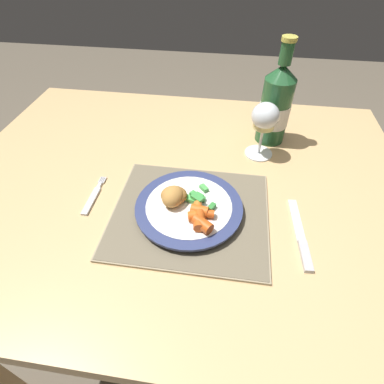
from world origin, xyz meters
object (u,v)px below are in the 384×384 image
at_px(wine_glass, 265,119).
at_px(dinner_plate, 189,208).
at_px(fork, 93,198).
at_px(dining_table, 180,208).
at_px(table_knife, 301,239).
at_px(bottle, 276,105).

bearing_deg(wine_glass, dinner_plate, -122.54).
relative_size(dinner_plate, fork, 1.84).
relative_size(dining_table, dinner_plate, 4.88).
bearing_deg(table_knife, wine_glass, 106.18).
bearing_deg(dining_table, dinner_plate, -69.17).
xyz_separation_m(fork, wine_glass, (0.38, 0.23, 0.10)).
bearing_deg(fork, dinner_plate, -3.20).
distance_m(dining_table, table_knife, 0.33).
relative_size(fork, bottle, 0.46).
distance_m(dining_table, fork, 0.23).
distance_m(dinner_plate, bottle, 0.38).
height_order(table_knife, bottle, bottle).
bearing_deg(wine_glass, table_knife, -73.82).
relative_size(dining_table, fork, 8.96).
bearing_deg(table_knife, dinner_plate, 170.49).
bearing_deg(dinner_plate, wine_glass, 57.46).
xyz_separation_m(dinner_plate, table_knife, (0.23, -0.04, -0.01)).
bearing_deg(fork, bottle, 36.74).
bearing_deg(wine_glass, dining_table, -145.18).
distance_m(table_knife, bottle, 0.37).
xyz_separation_m(dinner_plate, fork, (-0.23, 0.01, -0.01)).
bearing_deg(dining_table, wine_glass, 34.82).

